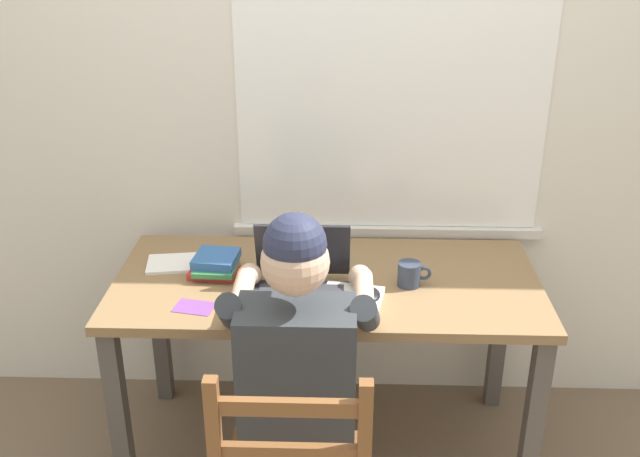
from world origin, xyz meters
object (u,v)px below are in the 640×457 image
at_px(computer_mouse, 371,295).
at_px(landscape_photo_print, 194,307).
at_px(seated_person, 299,366).
at_px(coffee_mug_white, 305,243).
at_px(book_stack_main, 215,265).
at_px(coffee_mug_dark, 410,274).
at_px(desk, 327,303).
at_px(laptop, 301,279).

height_order(computer_mouse, landscape_photo_print, computer_mouse).
distance_m(seated_person, landscape_photo_print, 0.42).
relative_size(coffee_mug_white, landscape_photo_print, 0.95).
bearing_deg(computer_mouse, book_stack_main, 163.32).
xyz_separation_m(computer_mouse, coffee_mug_dark, (0.14, 0.11, 0.03)).
bearing_deg(coffee_mug_white, desk, -65.58).
xyz_separation_m(desk, coffee_mug_white, (-0.09, 0.20, 0.15)).
bearing_deg(seated_person, landscape_photo_print, 149.53).
relative_size(laptop, computer_mouse, 3.30).
distance_m(desk, seated_person, 0.43).
distance_m(coffee_mug_white, coffee_mug_dark, 0.44).
xyz_separation_m(coffee_mug_dark, landscape_photo_print, (-0.72, -0.18, -0.04)).
xyz_separation_m(desk, book_stack_main, (-0.40, 0.03, 0.14)).
bearing_deg(landscape_photo_print, book_stack_main, 93.46).
relative_size(desk, book_stack_main, 8.39).
height_order(computer_mouse, coffee_mug_white, coffee_mug_white).
bearing_deg(seated_person, computer_mouse, 51.14).
relative_size(laptop, coffee_mug_dark, 2.79).
distance_m(computer_mouse, coffee_mug_dark, 0.17).
xyz_separation_m(laptop, book_stack_main, (-0.32, 0.13, -0.02)).
distance_m(laptop, computer_mouse, 0.24).
relative_size(laptop, book_stack_main, 1.83).
distance_m(laptop, book_stack_main, 0.34).
xyz_separation_m(laptop, computer_mouse, (0.24, -0.04, -0.04)).
bearing_deg(computer_mouse, landscape_photo_print, -173.03).
distance_m(seated_person, coffee_mug_dark, 0.55).
height_order(coffee_mug_white, book_stack_main, coffee_mug_white).
relative_size(seated_person, coffee_mug_white, 9.88).
bearing_deg(laptop, coffee_mug_dark, 10.19).
xyz_separation_m(seated_person, coffee_mug_white, (-0.01, 0.62, 0.13)).
distance_m(desk, computer_mouse, 0.24).
bearing_deg(coffee_mug_dark, landscape_photo_print, -166.22).
bearing_deg(seated_person, laptop, 91.72).
bearing_deg(computer_mouse, coffee_mug_white, 125.83).
height_order(seated_person, coffee_mug_dark, seated_person).
distance_m(coffee_mug_dark, book_stack_main, 0.69).
height_order(seated_person, landscape_photo_print, seated_person).
xyz_separation_m(seated_person, book_stack_main, (-0.33, 0.45, 0.11)).
relative_size(desk, coffee_mug_white, 12.21).
bearing_deg(laptop, seated_person, -88.28).
height_order(desk, computer_mouse, computer_mouse).
xyz_separation_m(laptop, coffee_mug_dark, (0.37, 0.07, -0.01)).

